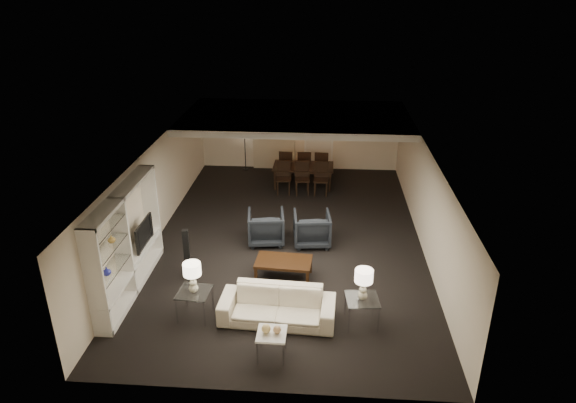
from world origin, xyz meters
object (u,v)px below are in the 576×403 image
at_px(vase_amber, 111,239).
at_px(dining_table, 303,176).
at_px(armchair_right, 312,229).
at_px(chair_nm, 302,179).
at_px(side_table_left, 195,304).
at_px(chair_fm, 304,165).
at_px(floor_lamp, 245,151).
at_px(side_table_right, 361,311).
at_px(vase_blue, 107,271).
at_px(table_lamp_left, 193,278).
at_px(chair_nl, 283,178).
at_px(television, 140,233).
at_px(chair_fl, 287,164).
at_px(chair_fr, 322,165).
at_px(marble_table, 272,344).
at_px(armchair_left, 266,227).
at_px(table_lamp_right, 363,285).
at_px(coffee_table, 284,269).
at_px(pendant_light, 306,133).
at_px(sofa, 277,306).
at_px(chair_nr, 321,179).
at_px(floor_speaker, 187,254).

xyz_separation_m(vase_amber, dining_table, (3.54, 7.06, -1.29)).
relative_size(armchair_right, chair_nm, 0.92).
relative_size(armchair_right, side_table_left, 1.49).
height_order(chair_fm, floor_lamp, floor_lamp).
relative_size(side_table_right, vase_blue, 3.56).
relative_size(table_lamp_left, chair_nl, 0.64).
bearing_deg(television, chair_fl, -24.69).
distance_m(chair_fr, floor_lamp, 2.86).
bearing_deg(marble_table, chair_fl, 92.61).
xyz_separation_m(armchair_left, table_lamp_right, (2.30, -3.30, 0.50)).
bearing_deg(dining_table, table_lamp_right, -77.44).
xyz_separation_m(dining_table, chair_nm, (-0.00, -0.65, 0.17)).
height_order(armchair_left, chair_fl, chair_fl).
xyz_separation_m(coffee_table, vase_blue, (-3.35, -1.83, 0.92)).
distance_m(chair_nm, floor_lamp, 3.00).
distance_m(dining_table, chair_fr, 0.90).
distance_m(side_table_left, dining_table, 7.50).
height_order(pendant_light, marble_table, pendant_light).
distance_m(armchair_right, floor_lamp, 5.98).
height_order(table_lamp_right, chair_nl, table_lamp_right).
height_order(marble_table, chair_nm, chair_nm).
height_order(sofa, chair_nr, chair_nr).
height_order(armchair_left, chair_nr, chair_nr).
distance_m(chair_fm, floor_lamp, 2.29).
height_order(chair_nr, chair_fr, same).
height_order(marble_table, chair_nr, chair_nr).
bearing_deg(vase_amber, floor_lamp, 80.70).
distance_m(vase_blue, chair_nm, 7.72).
height_order(coffee_table, floor_lamp, floor_lamp).
height_order(armchair_right, side_table_left, armchair_right).
xyz_separation_m(floor_speaker, chair_fl, (1.81, 6.43, -0.10)).
bearing_deg(chair_fm, side_table_right, 97.60).
relative_size(armchair_left, television, 0.92).
xyz_separation_m(chair_nm, chair_fm, (0.00, 1.30, 0.00)).
bearing_deg(chair_fr, side_table_left, 75.48).
bearing_deg(floor_lamp, floor_speaker, -92.13).
height_order(sofa, chair_nl, chair_nl).
relative_size(marble_table, chair_nm, 0.52).
xyz_separation_m(armchair_left, vase_amber, (-2.75, -3.10, 1.21)).
xyz_separation_m(chair_nl, chair_fm, (0.60, 1.30, 0.00)).
relative_size(table_lamp_left, chair_fm, 0.64).
bearing_deg(chair_nm, chair_nl, 174.16).
bearing_deg(chair_fr, pendant_light, 62.94).
height_order(pendant_light, television, pendant_light).
bearing_deg(dining_table, vase_amber, -115.79).
relative_size(pendant_light, coffee_table, 0.41).
relative_size(dining_table, chair_nr, 1.92).
bearing_deg(marble_table, floor_speaker, 130.78).
bearing_deg(dining_table, floor_lamp, 146.96).
distance_m(pendant_light, floor_lamp, 3.04).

